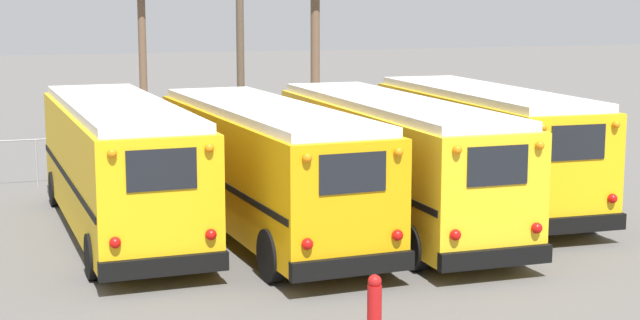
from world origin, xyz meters
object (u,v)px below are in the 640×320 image
school_bus_3 (482,143)px  fire_hydrant (374,305)px  school_bus_0 (119,162)px  school_bus_1 (265,165)px  utility_pole (240,22)px  school_bus_2 (390,157)px

school_bus_3 → fire_hydrant: (-6.58, -8.50, -1.19)m
school_bus_0 → fire_hydrant: size_ratio=9.95×
school_bus_1 → fire_hydrant: 7.37m
fire_hydrant → utility_pole: bearing=81.3°
utility_pole → school_bus_2: bearing=-88.5°
school_bus_0 → utility_pole: bearing=62.7°
school_bus_2 → school_bus_1: bearing=-179.7°
school_bus_1 → school_bus_2: bearing=0.3°
school_bus_3 → utility_pole: (-3.49, 11.71, 2.94)m
school_bus_2 → school_bus_0: bearing=168.1°
school_bus_0 → school_bus_1: school_bus_0 is taller
school_bus_2 → utility_pole: (-0.33, 12.93, 2.98)m
utility_pole → fire_hydrant: bearing=-98.7°
school_bus_2 → utility_pole: size_ratio=1.19×
school_bus_1 → school_bus_3: (6.32, 1.23, 0.04)m
fire_hydrant → school_bus_3: bearing=52.3°
school_bus_2 → school_bus_3: 3.39m
school_bus_1 → school_bus_3: size_ratio=1.08×
school_bus_1 → school_bus_3: school_bus_3 is taller
school_bus_0 → utility_pole: 13.39m
school_bus_2 → school_bus_3: school_bus_3 is taller
school_bus_2 → utility_pole: bearing=91.5°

